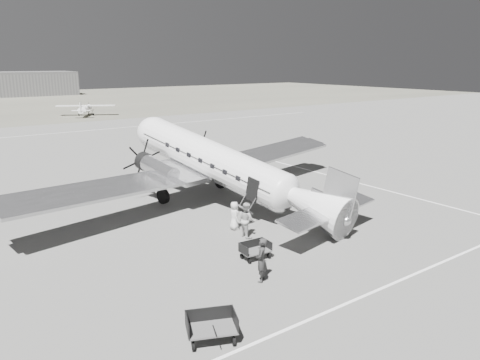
{
  "coord_description": "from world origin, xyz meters",
  "views": [
    {
      "loc": [
        -16.63,
        -25.15,
        9.35
      ],
      "look_at": [
        -0.12,
        -2.29,
        2.2
      ],
      "focal_mm": 35.0,
      "sensor_mm": 36.0,
      "label": 1
    }
  ],
  "objects_px": {
    "ground_crew": "(262,260)",
    "ramp_agent": "(246,220)",
    "dc3_airliner": "(222,167)",
    "baggage_cart_far": "(212,328)",
    "baggage_cart_near": "(255,251)",
    "passenger": "(234,216)",
    "light_plane_right": "(86,110)"
  },
  "relations": [
    {
      "from": "baggage_cart_near",
      "to": "passenger",
      "type": "height_order",
      "value": "passenger"
    },
    {
      "from": "ramp_agent",
      "to": "baggage_cart_far",
      "type": "bearing_deg",
      "value": 141.51
    },
    {
      "from": "baggage_cart_near",
      "to": "ground_crew",
      "type": "relative_size",
      "value": 0.75
    },
    {
      "from": "ramp_agent",
      "to": "passenger",
      "type": "bearing_deg",
      "value": -0.48
    },
    {
      "from": "baggage_cart_far",
      "to": "ramp_agent",
      "type": "bearing_deg",
      "value": 69.54
    },
    {
      "from": "baggage_cart_near",
      "to": "passenger",
      "type": "xyz_separation_m",
      "value": [
        1.56,
        3.99,
        0.4
      ]
    },
    {
      "from": "light_plane_right",
      "to": "ground_crew",
      "type": "bearing_deg",
      "value": -73.37
    },
    {
      "from": "light_plane_right",
      "to": "baggage_cart_far",
      "type": "distance_m",
      "value": 73.9
    },
    {
      "from": "baggage_cart_near",
      "to": "ramp_agent",
      "type": "distance_m",
      "value": 3.07
    },
    {
      "from": "baggage_cart_far",
      "to": "ground_crew",
      "type": "height_order",
      "value": "ground_crew"
    },
    {
      "from": "baggage_cart_far",
      "to": "ground_crew",
      "type": "bearing_deg",
      "value": 54.4
    },
    {
      "from": "light_plane_right",
      "to": "ramp_agent",
      "type": "xyz_separation_m",
      "value": [
        -12.1,
        -64.12,
        -0.09
      ]
    },
    {
      "from": "ramp_agent",
      "to": "passenger",
      "type": "distance_m",
      "value": 1.35
    },
    {
      "from": "light_plane_right",
      "to": "baggage_cart_near",
      "type": "xyz_separation_m",
      "value": [
        -13.54,
        -66.78,
        -0.64
      ]
    },
    {
      "from": "ground_crew",
      "to": "ramp_agent",
      "type": "relative_size",
      "value": 1.02
    },
    {
      "from": "ground_crew",
      "to": "ramp_agent",
      "type": "bearing_deg",
      "value": -163.54
    },
    {
      "from": "baggage_cart_far",
      "to": "ramp_agent",
      "type": "xyz_separation_m",
      "value": [
        6.91,
        7.3,
        0.47
      ]
    },
    {
      "from": "dc3_airliner",
      "to": "ramp_agent",
      "type": "distance_m",
      "value": 6.05
    },
    {
      "from": "dc3_airliner",
      "to": "baggage_cart_near",
      "type": "bearing_deg",
      "value": -124.39
    },
    {
      "from": "baggage_cart_near",
      "to": "ramp_agent",
      "type": "relative_size",
      "value": 0.77
    },
    {
      "from": "baggage_cart_far",
      "to": "light_plane_right",
      "type": "bearing_deg",
      "value": 98.07
    },
    {
      "from": "light_plane_right",
      "to": "baggage_cart_far",
      "type": "relative_size",
      "value": 5.68
    },
    {
      "from": "dc3_airliner",
      "to": "baggage_cart_far",
      "type": "xyz_separation_m",
      "value": [
        -8.96,
        -12.73,
        -2.13
      ]
    },
    {
      "from": "dc3_airliner",
      "to": "baggage_cart_far",
      "type": "relative_size",
      "value": 15.38
    },
    {
      "from": "baggage_cart_near",
      "to": "baggage_cart_far",
      "type": "xyz_separation_m",
      "value": [
        -5.48,
        -4.64,
        0.08
      ]
    },
    {
      "from": "passenger",
      "to": "ground_crew",
      "type": "bearing_deg",
      "value": 171.58
    },
    {
      "from": "ground_crew",
      "to": "passenger",
      "type": "height_order",
      "value": "ground_crew"
    },
    {
      "from": "baggage_cart_far",
      "to": "passenger",
      "type": "relative_size",
      "value": 1.1
    },
    {
      "from": "dc3_airliner",
      "to": "light_plane_right",
      "type": "xyz_separation_m",
      "value": [
        10.05,
        58.68,
        -1.58
      ]
    },
    {
      "from": "baggage_cart_near",
      "to": "passenger",
      "type": "bearing_deg",
      "value": 72.55
    },
    {
      "from": "ground_crew",
      "to": "passenger",
      "type": "relative_size",
      "value": 1.22
    },
    {
      "from": "baggage_cart_near",
      "to": "ground_crew",
      "type": "distance_m",
      "value": 2.48
    }
  ]
}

